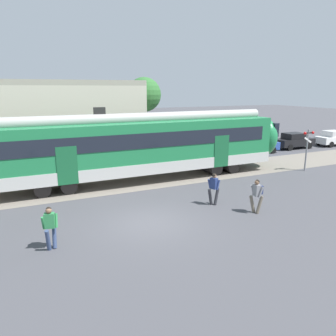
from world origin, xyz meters
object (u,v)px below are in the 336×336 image
at_px(pedestrian_grey, 257,193).
at_px(crossing_signal, 307,143).
at_px(pedestrian_navy, 214,187).
at_px(parked_car_blue, 257,145).
at_px(parked_car_white, 334,138).
at_px(parked_car_black, 294,141).
at_px(pedestrian_green, 50,224).

relative_size(pedestrian_grey, crossing_signal, 0.56).
relative_size(pedestrian_navy, crossing_signal, 0.56).
bearing_deg(parked_car_blue, pedestrian_navy, -137.79).
bearing_deg(parked_car_blue, parked_car_white, -0.63).
xyz_separation_m(pedestrian_navy, parked_car_blue, (11.07, 10.04, -0.18)).
bearing_deg(pedestrian_navy, parked_car_white, 25.30).
height_order(pedestrian_navy, parked_car_white, pedestrian_navy).
xyz_separation_m(pedestrian_grey, parked_car_blue, (9.82, 11.86, -0.21)).
distance_m(pedestrian_grey, parked_car_black, 19.09).
xyz_separation_m(pedestrian_green, pedestrian_grey, (9.26, -0.30, 0.00)).
height_order(pedestrian_green, parked_car_white, pedestrian_green).
xyz_separation_m(pedestrian_navy, pedestrian_grey, (1.24, -1.82, 0.03)).
height_order(pedestrian_green, parked_car_black, pedestrian_green).
height_order(pedestrian_navy, parked_car_black, pedestrian_navy).
xyz_separation_m(pedestrian_navy, parked_car_black, (15.94, 10.35, -0.18)).
relative_size(pedestrian_green, pedestrian_navy, 1.00).
distance_m(pedestrian_grey, crossing_signal, 10.04).
distance_m(pedestrian_green, pedestrian_grey, 9.26).
bearing_deg(crossing_signal, pedestrian_green, -165.10).
height_order(pedestrian_green, pedestrian_navy, same).
bearing_deg(parked_car_blue, parked_car_black, 3.65).
bearing_deg(crossing_signal, parked_car_white, 30.98).
distance_m(pedestrian_green, pedestrian_navy, 8.16).
relative_size(pedestrian_navy, parked_car_blue, 0.41).
height_order(pedestrian_grey, parked_car_white, pedestrian_grey).
height_order(pedestrian_green, crossing_signal, crossing_signal).
bearing_deg(parked_car_blue, crossing_signal, -100.11).
relative_size(pedestrian_navy, parked_car_black, 0.42).
xyz_separation_m(parked_car_black, parked_car_white, (5.06, -0.42, 0.00)).
distance_m(parked_car_black, parked_car_white, 5.08).
distance_m(parked_car_blue, parked_car_white, 9.94).
height_order(pedestrian_navy, parked_car_blue, pedestrian_navy).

